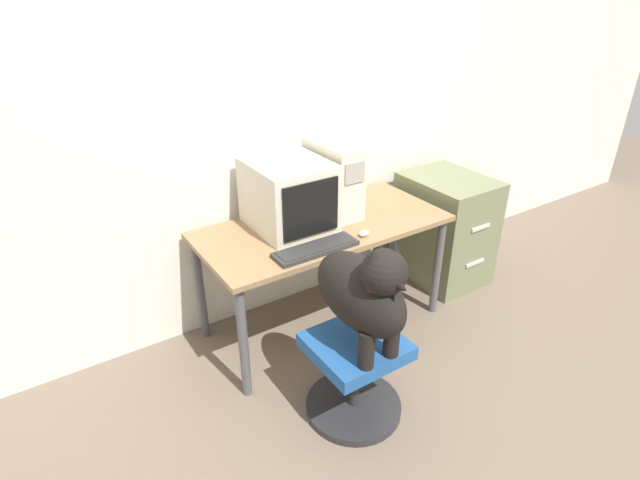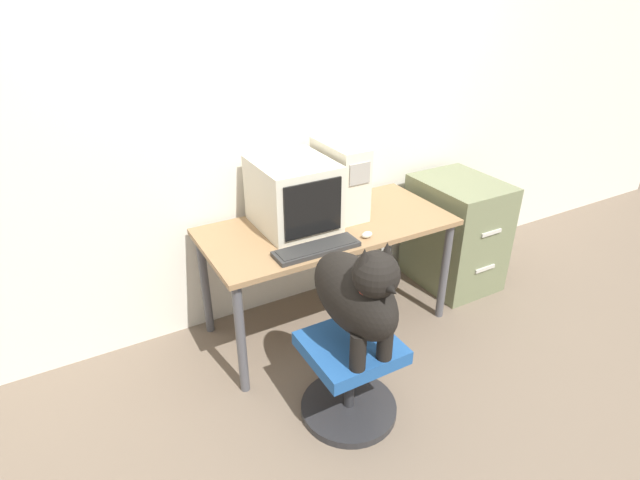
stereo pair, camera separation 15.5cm
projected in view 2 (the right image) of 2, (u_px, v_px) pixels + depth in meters
name	position (u px, v px, depth m)	size (l,w,h in m)	color
ground_plane	(356.00, 353.00, 2.94)	(12.00, 12.00, 0.00)	#6B5B4C
wall_back	(294.00, 106.00, 2.92)	(8.00, 0.05, 2.60)	silver
desk	(328.00, 237.00, 2.92)	(1.46, 0.69, 0.70)	olive
crt_monitor	(293.00, 194.00, 2.79)	(0.41, 0.47, 0.38)	beige
pc_tower	(340.00, 179.00, 2.94)	(0.18, 0.42, 0.43)	beige
keyboard	(317.00, 249.00, 2.60)	(0.47, 0.14, 0.03)	#2D2D2D
computer_mouse	(367.00, 235.00, 2.73)	(0.06, 0.04, 0.04)	beige
office_chair	(350.00, 375.00, 2.45)	(0.49, 0.49, 0.44)	#262628
dog	(358.00, 293.00, 2.18)	(0.26, 0.57, 0.59)	black
filing_cabinet	(455.00, 233.00, 3.49)	(0.48, 0.61, 0.76)	#6B7251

